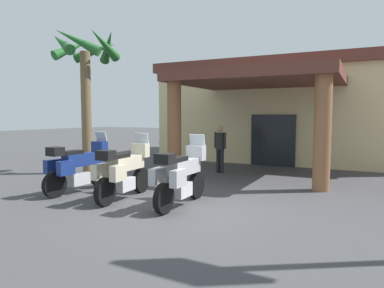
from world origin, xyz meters
name	(u,v)px	position (x,y,z in m)	size (l,w,h in m)	color
ground_plane	(182,206)	(0.00, 0.00, 0.00)	(80.00, 80.00, 0.00)	#424244
motel_building	(290,111)	(-0.15, 10.62, 2.28)	(11.68, 11.99, 4.48)	beige
motorcycle_blue	(78,167)	(-3.21, -0.07, 0.70)	(0.72, 2.21, 1.61)	black
motorcycle_cream	(124,171)	(-1.63, -0.08, 0.70)	(0.74, 2.21, 1.61)	black
motorcycle_silver	(181,176)	(-0.05, 0.04, 0.70)	(0.72, 2.21, 1.61)	black
pedestrian	(220,145)	(-1.19, 4.71, 0.99)	(0.51, 0.32, 1.71)	black
palm_tree_roadside	(87,66)	(-5.29, 2.36, 3.80)	(2.34, 2.50, 5.09)	brown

